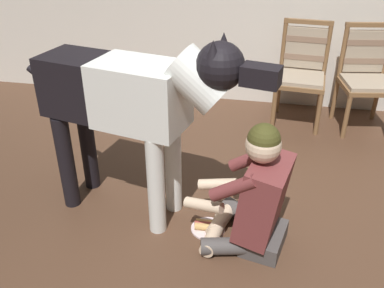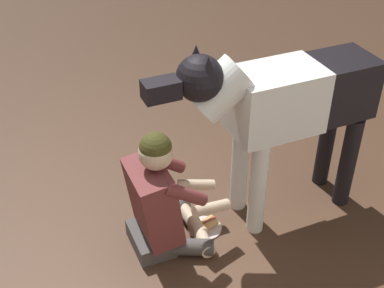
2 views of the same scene
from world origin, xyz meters
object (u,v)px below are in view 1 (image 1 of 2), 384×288
object	(u,v)px
dining_chair_right_of_pair	(366,72)
hot_dog_on_plate	(208,226)
dining_chair_left_of_pair	(302,68)
large_dog	(132,100)
person_sitting_on_floor	(255,198)

from	to	relation	value
dining_chair_right_of_pair	hot_dog_on_plate	size ratio (longest dim) A/B	4.21
dining_chair_left_of_pair	hot_dog_on_plate	size ratio (longest dim) A/B	4.21
large_dog	person_sitting_on_floor	bearing A→B (deg)	-12.43
person_sitting_on_floor	large_dog	distance (m)	0.98
large_dog	hot_dog_on_plate	distance (m)	0.99
dining_chair_left_of_pair	large_dog	bearing A→B (deg)	-122.91
person_sitting_on_floor	hot_dog_on_plate	size ratio (longest dim) A/B	3.73
large_dog	hot_dog_on_plate	xyz separation A→B (m)	(0.52, -0.11, -0.84)
large_dog	hot_dog_on_plate	world-z (taller)	large_dog
dining_chair_right_of_pair	large_dog	bearing A→B (deg)	-134.55
dining_chair_left_of_pair	dining_chair_right_of_pair	bearing A→B (deg)	-0.08
dining_chair_left_of_pair	dining_chair_right_of_pair	size ratio (longest dim) A/B	1.00
large_dog	dining_chair_left_of_pair	bearing A→B (deg)	57.09
dining_chair_left_of_pair	person_sitting_on_floor	bearing A→B (deg)	-99.32
hot_dog_on_plate	large_dog	bearing A→B (deg)	167.57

